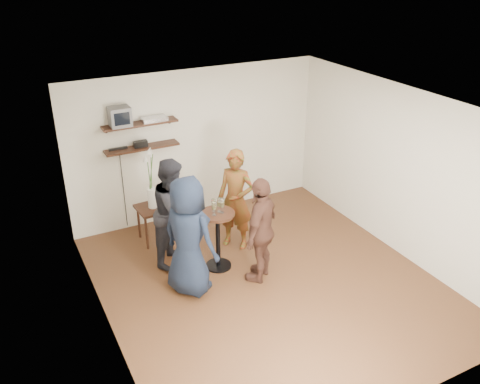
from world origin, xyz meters
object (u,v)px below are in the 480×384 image
drinks_table (218,232)px  person_plaid (236,200)px  person_brown (261,230)px  dvd_deck (154,119)px  person_dark (174,212)px  radio (140,144)px  side_table (154,213)px  crt_monitor (119,116)px  person_navy (189,237)px

drinks_table → person_plaid: (0.52, 0.44, 0.22)m
person_brown → dvd_deck: bearing=-110.9°
dvd_deck → person_dark: size_ratio=0.24×
radio → person_dark: bearing=-86.1°
radio → side_table: radio is taller
person_dark → person_brown: size_ratio=1.05×
crt_monitor → person_plaid: bearing=-41.9°
side_table → person_brown: bearing=-58.9°
dvd_deck → drinks_table: 2.14m
radio → drinks_table: (0.57, -1.67, -0.93)m
person_plaid → person_navy: 1.35m
drinks_table → person_brown: person_brown is taller
radio → side_table: size_ratio=0.36×
dvd_deck → person_navy: dvd_deck is taller
dvd_deck → person_plaid: (0.83, -1.23, -1.08)m
crt_monitor → side_table: bearing=-61.6°
drinks_table → person_navy: person_navy is taller
radio → person_plaid: (1.09, -1.23, -0.70)m
crt_monitor → dvd_deck: 0.56m
crt_monitor → drinks_table: bearing=-62.8°
side_table → person_plaid: (1.11, -0.74, 0.30)m
crt_monitor → person_navy: bearing=-82.2°
radio → person_navy: bearing=-90.5°
crt_monitor → radio: size_ratio=1.45×
radio → person_plaid: bearing=-48.6°
crt_monitor → person_navy: size_ratio=0.19×
crt_monitor → drinks_table: size_ratio=0.35×
dvd_deck → radio: size_ratio=1.82×
dvd_deck → person_navy: 2.27m
person_dark → person_navy: person_navy is taller
person_navy → side_table: bearing=-29.6°
radio → person_plaid: person_plaid is taller
drinks_table → person_dark: bearing=136.2°
person_navy → person_brown: (1.02, -0.18, -0.07)m
crt_monitor → person_brown: bearing=-59.5°
person_dark → side_table: bearing=52.2°
person_plaid → side_table: bearing=-163.9°
dvd_deck → side_table: size_ratio=0.65×
radio → person_brown: size_ratio=0.14×
dvd_deck → drinks_table: (0.31, -1.67, -1.31)m
side_table → drinks_table: size_ratio=0.66×
drinks_table → person_brown: size_ratio=0.58×
person_navy → person_brown: size_ratio=1.09×
dvd_deck → person_plaid: size_ratio=0.25×
dvd_deck → person_plaid: 1.84m
person_plaid → person_dark: 1.00m
drinks_table → person_dark: person_dark is taller
person_dark → crt_monitor: bearing=61.0°
crt_monitor → person_brown: (1.29, -2.19, -1.23)m
person_plaid → person_dark: (-1.00, 0.03, 0.02)m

